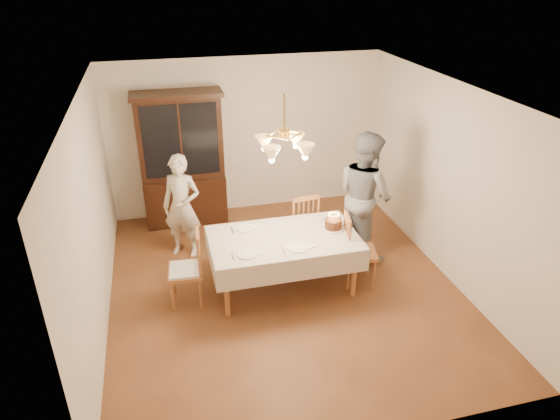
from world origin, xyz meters
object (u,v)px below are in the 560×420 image
object	(u,v)px
china_hutch	(182,162)
chair_far_side	(301,226)
dining_table	(284,242)
birthday_cake	(333,224)
elderly_woman	(182,207)

from	to	relation	value
china_hutch	chair_far_side	distance (m)	2.22
dining_table	birthday_cake	world-z (taller)	birthday_cake
china_hutch	chair_far_side	world-z (taller)	china_hutch
dining_table	elderly_woman	xyz separation A→B (m)	(-1.20, 1.18, 0.09)
chair_far_side	birthday_cake	world-z (taller)	chair_far_side
dining_table	china_hutch	world-z (taller)	china_hutch
china_hutch	dining_table	bearing A→B (deg)	-64.18
china_hutch	elderly_woman	distance (m)	1.11
chair_far_side	birthday_cake	size ratio (longest dim) A/B	3.33
dining_table	china_hutch	bearing A→B (deg)	115.82
dining_table	chair_far_side	distance (m)	0.94
dining_table	chair_far_side	size ratio (longest dim) A/B	1.90
dining_table	birthday_cake	distance (m)	0.70
china_hutch	chair_far_side	bearing A→B (deg)	-43.46
china_hutch	elderly_woman	xyz separation A→B (m)	(-0.11, -1.07, -0.27)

